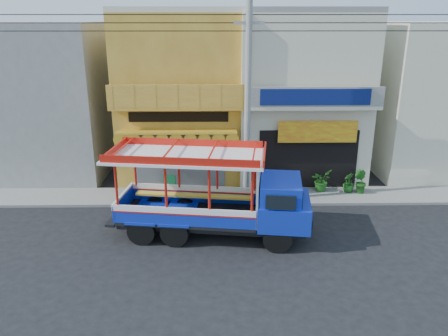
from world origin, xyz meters
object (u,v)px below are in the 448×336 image
Objects in this scene: utility_pole at (252,90)px; songthaew_truck at (225,195)px; potted_plant_a at (321,180)px; green_sign at (170,186)px; potted_plant_c at (349,183)px; potted_plant_b at (360,182)px.

utility_pole reaches higher than songthaew_truck.
utility_pole is at bearing 148.59° from potted_plant_a.
songthaew_truck reaches higher than green_sign.
utility_pole is 30.63× the size of potted_plant_c.
green_sign is at bearing -82.35° from potted_plant_c.
potted_plant_a is at bearing 1.93° from green_sign.
utility_pole is at bearing 70.35° from potted_plant_b.
potted_plant_c is at bearing 12.18° from utility_pole.
songthaew_truck is at bearing -58.02° from green_sign.
songthaew_truck is at bearing -47.81° from potted_plant_c.
potted_plant_c is (8.27, 0.04, 0.08)m from green_sign.
utility_pole is 31.26× the size of green_sign.
songthaew_truck reaches higher than potted_plant_b.
songthaew_truck is at bearing 172.07° from potted_plant_a.
potted_plant_c is at bearing 0.26° from green_sign.
utility_pole reaches higher than potted_plant_a.
utility_pole is 3.71× the size of songthaew_truck.
utility_pole is 5.71m from potted_plant_a.
green_sign is 8.27m from potted_plant_c.
potted_plant_c reaches higher than green_sign.
green_sign is 0.98× the size of potted_plant_c.
potted_plant_b is at bearing -0.30° from green_sign.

